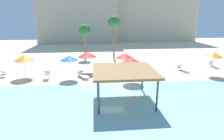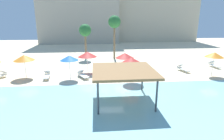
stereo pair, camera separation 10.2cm
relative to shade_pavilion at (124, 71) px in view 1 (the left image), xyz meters
name	(u,v)px [view 1 (the left image)]	position (x,y,z in m)	size (l,w,h in m)	color
ground_plane	(112,89)	(-0.70, 2.50, -2.45)	(80.00, 80.00, 0.00)	beige
lagoon_water	(119,119)	(-0.70, -2.75, -2.43)	(44.00, 13.50, 0.04)	#8CC6CC
shade_pavilion	(124,71)	(0.00, 0.00, 0.00)	(4.72, 4.72, 2.60)	#42474C
beach_umbrella_blue_1	(69,58)	(-4.87, 6.01, -0.15)	(1.93, 1.93, 2.57)	silver
beach_umbrella_orange_2	(24,58)	(-9.81, 6.95, -0.24)	(2.18, 2.18, 2.52)	silver
beach_umbrella_red_3	(87,54)	(-3.07, 8.24, -0.23)	(2.20, 2.20, 2.53)	silver
beach_umbrella_red_4	(125,55)	(1.21, 7.18, -0.23)	(2.09, 2.09, 2.51)	silver
beach_umbrella_orange_6	(214,55)	(11.05, 5.77, -0.04)	(1.98, 1.98, 2.69)	silver
beach_umbrella_red_7	(132,60)	(1.44, 4.33, -0.14)	(2.04, 2.04, 2.60)	silver
lounge_chair_0	(101,67)	(-1.39, 9.39, -2.12)	(1.41, 1.96, 0.74)	white
lounge_chair_2	(213,65)	(13.52, 9.20, -2.12)	(0.74, 1.94, 0.74)	white
lounge_chair_3	(83,75)	(-3.57, 6.28, -2.12)	(1.41, 1.96, 0.74)	white
lounge_chair_4	(47,75)	(-7.45, 6.43, -2.12)	(0.80, 1.95, 0.74)	white
lounge_chair_5	(182,68)	(8.56, 7.79, -2.12)	(1.10, 1.99, 0.74)	white
palm_tree_0	(114,23)	(0.87, 15.56, 3.09)	(1.90, 1.90, 6.67)	brown
palm_tree_1	(85,31)	(-3.64, 16.35, 1.88)	(1.90, 1.90, 5.38)	brown
hotel_block_0	(79,10)	(-5.97, 36.97, 5.52)	(19.42, 9.10, 15.95)	#B2A893
hotel_block_1	(152,10)	(13.76, 38.99, 5.69)	(22.59, 8.18, 16.29)	beige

